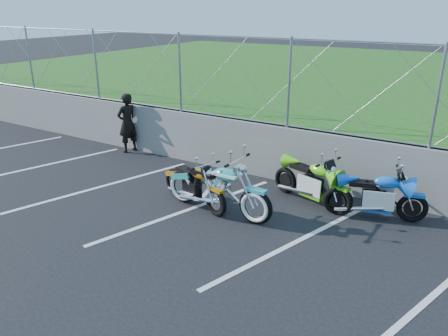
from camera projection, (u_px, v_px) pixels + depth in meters
The scene contains 10 objects.
ground at pixel (158, 230), 8.11m from camera, with size 90.00×90.00×0.00m, color black.
retaining_wall at pixel (248, 147), 10.68m from camera, with size 30.00×0.22×1.30m, color slate.
grass_field at pixel (359, 86), 18.67m from camera, with size 30.00×20.00×1.30m, color #1D4E15.
chain_link_fence at pixel (249, 80), 10.10m from camera, with size 28.00×0.03×2.00m.
parking_lines at pixel (240, 224), 8.33m from camera, with size 18.29×4.31×0.01m.
cruiser_turquoise at pixel (219, 190), 8.62m from camera, with size 2.46×0.78×1.22m.
naked_orange at pixel (195, 186), 8.99m from camera, with size 1.92×0.78×0.99m.
sportbike_green at pixel (313, 184), 9.04m from camera, with size 1.94×0.82×1.04m.
sportbike_blue at pixel (377, 198), 8.41m from camera, with size 1.90×0.79×1.02m.
person_standing at pixel (127, 123), 12.17m from camera, with size 0.61×0.40×1.66m, color black.
Camera 1 is at (4.80, -5.49, 3.93)m, focal length 35.00 mm.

